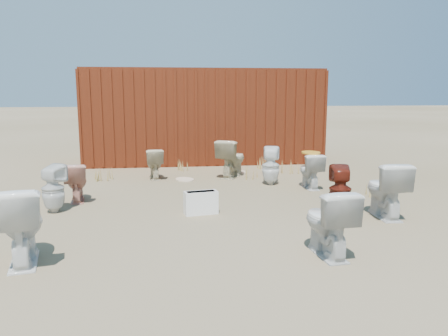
{
  "coord_description": "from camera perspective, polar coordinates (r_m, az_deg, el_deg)",
  "views": [
    {
      "loc": [
        -0.91,
        -6.64,
        1.82
      ],
      "look_at": [
        0.0,
        0.6,
        0.55
      ],
      "focal_mm": 35.0,
      "sensor_mm": 36.0,
      "label": 1
    }
  ],
  "objects": [
    {
      "name": "toilet_back_e",
      "position": [
        8.7,
        6.12,
        0.29
      ],
      "size": [
        0.43,
        0.43,
        0.76
      ],
      "primitive_type": "imported",
      "rotation": [
        0.0,
        0.0,
        2.85
      ],
      "color": "white",
      "rests_on": "ground"
    },
    {
      "name": "toilet_front_maroon",
      "position": [
        6.83,
        14.93,
        -2.74
      ],
      "size": [
        0.39,
        0.4,
        0.74
      ],
      "primitive_type": "imported",
      "rotation": [
        0.0,
        0.0,
        2.94
      ],
      "color": "#5C1A0F",
      "rests_on": "ground"
    },
    {
      "name": "toilet_back_beige_left",
      "position": [
        9.37,
        -9.08,
        0.58
      ],
      "size": [
        0.43,
        0.67,
        0.65
      ],
      "primitive_type": "imported",
      "rotation": [
        0.0,
        0.0,
        3.25
      ],
      "color": "#C7B892",
      "rests_on": "ground"
    },
    {
      "name": "shipping_container",
      "position": [
        11.89,
        -2.78,
        6.88
      ],
      "size": [
        6.0,
        2.4,
        2.4
      ],
      "primitive_type": "cube",
      "color": "#521C0D",
      "rests_on": "ground"
    },
    {
      "name": "weed_clump_c",
      "position": [
        10.01,
        8.49,
        0.14
      ],
      "size": [
        0.36,
        0.36,
        0.29
      ],
      "primitive_type": "cone",
      "color": "olive",
      "rests_on": "ground"
    },
    {
      "name": "weed_clump_d",
      "position": [
        10.28,
        -5.45,
        0.36
      ],
      "size": [
        0.3,
        0.3,
        0.25
      ],
      "primitive_type": "cone",
      "color": "olive",
      "rests_on": "ground"
    },
    {
      "name": "toilet_back_beige_right",
      "position": [
        9.41,
        1.02,
        1.27
      ],
      "size": [
        0.82,
        0.93,
        0.82
      ],
      "primitive_type": "imported",
      "rotation": [
        0.0,
        0.0,
        2.58
      ],
      "color": "#C4B790",
      "rests_on": "ground"
    },
    {
      "name": "weed_clump_b",
      "position": [
        9.29,
        3.53,
        -0.55
      ],
      "size": [
        0.32,
        0.32,
        0.28
      ],
      "primitive_type": "cone",
      "color": "olive",
      "rests_on": "ground"
    },
    {
      "name": "toilet_front_pink",
      "position": [
        7.74,
        -18.74,
        -1.76
      ],
      "size": [
        0.45,
        0.69,
        0.66
      ],
      "primitive_type": "imported",
      "rotation": [
        0.0,
        0.0,
        3.28
      ],
      "color": "tan",
      "rests_on": "ground"
    },
    {
      "name": "toilet_back_yellowlid",
      "position": [
        8.5,
        11.2,
        -0.35
      ],
      "size": [
        0.39,
        0.67,
        0.68
      ],
      "primitive_type": "imported",
      "rotation": [
        0.0,
        0.0,
        3.16
      ],
      "color": "silver",
      "rests_on": "ground"
    },
    {
      "name": "weed_clump_f",
      "position": [
        8.22,
        18.96,
        -2.54
      ],
      "size": [
        0.28,
        0.28,
        0.26
      ],
      "primitive_type": "cone",
      "color": "olive",
      "rests_on": "ground"
    },
    {
      "name": "loose_lid_near",
      "position": [
        9.95,
        1.95,
        -0.59
      ],
      "size": [
        0.52,
        0.59,
        0.02
      ],
      "primitive_type": "ellipsoid",
      "rotation": [
        0.0,
        0.0,
        -0.33
      ],
      "color": "#C7B690",
      "rests_on": "ground"
    },
    {
      "name": "loose_lid_far",
      "position": [
        9.19,
        -5.16,
        -1.5
      ],
      "size": [
        0.52,
        0.58,
        0.02
      ],
      "primitive_type": "ellipsoid",
      "rotation": [
        0.0,
        0.0,
        0.44
      ],
      "color": "beige",
      "rests_on": "ground"
    },
    {
      "name": "toilet_front_e",
      "position": [
        6.82,
        20.35,
        -2.64
      ],
      "size": [
        0.5,
        0.83,
        0.83
      ],
      "primitive_type": "imported",
      "rotation": [
        0.0,
        0.0,
        3.1
      ],
      "color": "silver",
      "rests_on": "ground"
    },
    {
      "name": "loose_tank",
      "position": [
        6.61,
        -3.04,
        -4.54
      ],
      "size": [
        0.53,
        0.29,
        0.35
      ],
      "primitive_type": "cube",
      "rotation": [
        0.0,
        0.0,
        0.18
      ],
      "color": "white",
      "rests_on": "ground"
    },
    {
      "name": "toilet_back_a",
      "position": [
        7.14,
        -21.44,
        -2.55
      ],
      "size": [
        0.45,
        0.45,
        0.74
      ],
      "primitive_type": "imported",
      "rotation": [
        0.0,
        0.0,
        2.66
      ],
      "color": "silver",
      "rests_on": "ground"
    },
    {
      "name": "ground",
      "position": [
        6.94,
        0.62,
        -5.32
      ],
      "size": [
        100.0,
        100.0,
        0.0
      ],
      "primitive_type": "plane",
      "color": "brown",
      "rests_on": "ground"
    },
    {
      "name": "weed_clump_a",
      "position": [
        9.47,
        -15.48,
        -0.65
      ],
      "size": [
        0.36,
        0.36,
        0.29
      ],
      "primitive_type": "cone",
      "color": "olive",
      "rests_on": "ground"
    },
    {
      "name": "toilet_front_a",
      "position": [
        5.17,
        -25.07,
        -6.71
      ],
      "size": [
        0.65,
        0.92,
        0.86
      ],
      "primitive_type": "imported",
      "rotation": [
        0.0,
        0.0,
        3.36
      ],
      "color": "white",
      "rests_on": "ground"
    },
    {
      "name": "weed_clump_e",
      "position": [
        10.51,
        5.09,
        0.69
      ],
      "size": [
        0.34,
        0.34,
        0.3
      ],
      "primitive_type": "cone",
      "color": "olive",
      "rests_on": "ground"
    },
    {
      "name": "toilet_front_c",
      "position": [
        5.05,
        13.43,
        -6.86
      ],
      "size": [
        0.51,
        0.8,
        0.78
      ],
      "primitive_type": "imported",
      "rotation": [
        0.0,
        0.0,
        3.24
      ],
      "color": "silver",
      "rests_on": "ground"
    },
    {
      "name": "yellow_lid",
      "position": [
        8.44,
        11.28,
        1.99
      ],
      "size": [
        0.34,
        0.43,
        0.02
      ],
      "primitive_type": "ellipsoid",
      "color": "gold",
      "rests_on": "toilet_back_yellowlid"
    }
  ]
}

